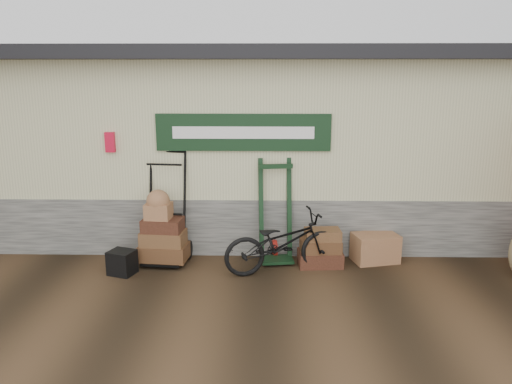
% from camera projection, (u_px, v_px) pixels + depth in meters
% --- Properties ---
extents(ground, '(80.00, 80.00, 0.00)m').
position_uv_depth(ground, '(263.00, 281.00, 6.91)').
color(ground, black).
rests_on(ground, ground).
extents(station_building, '(14.40, 4.10, 3.20)m').
position_uv_depth(station_building, '(264.00, 139.00, 9.19)').
color(station_building, '#4C4C47').
rests_on(station_building, ground).
extents(porter_trolley, '(0.91, 0.72, 1.71)m').
position_uv_depth(porter_trolley, '(166.00, 206.00, 7.52)').
color(porter_trolley, black).
rests_on(porter_trolley, ground).
extents(green_barrow, '(0.62, 0.55, 1.56)m').
position_uv_depth(green_barrow, '(276.00, 211.00, 7.54)').
color(green_barrow, black).
rests_on(green_barrow, ground).
extents(suitcase_stack, '(0.67, 0.45, 0.57)m').
position_uv_depth(suitcase_stack, '(320.00, 247.00, 7.41)').
color(suitcase_stack, '#351C11').
rests_on(suitcase_stack, ground).
extents(wicker_hamper, '(0.74, 0.57, 0.43)m').
position_uv_depth(wicker_hamper, '(375.00, 248.00, 7.60)').
color(wicker_hamper, brown).
rests_on(wicker_hamper, ground).
extents(black_trunk, '(0.43, 0.40, 0.35)m').
position_uv_depth(black_trunk, '(122.00, 262.00, 7.13)').
color(black_trunk, black).
rests_on(black_trunk, ground).
extents(bicycle, '(1.03, 1.82, 1.00)m').
position_uv_depth(bicycle, '(283.00, 239.00, 7.11)').
color(bicycle, black).
rests_on(bicycle, ground).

